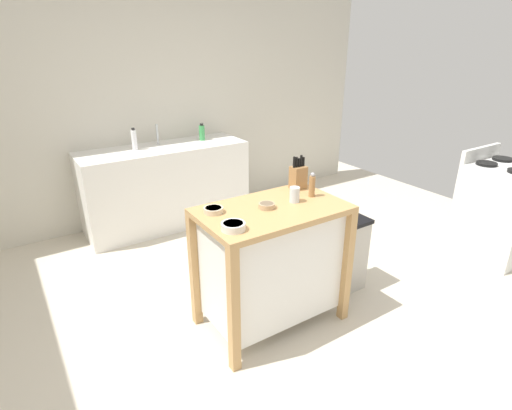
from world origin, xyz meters
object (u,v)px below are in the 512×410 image
bowl_ceramic_small (213,210)px  stove (499,211)px  bowl_ceramic_wide (233,226)px  bottle_dish_soap (202,132)px  knife_block (298,177)px  bowl_stoneware_deep (267,205)px  trash_bin (342,254)px  bottle_spray_cleaner (134,140)px  pepper_grinder (312,185)px  sink_faucet (157,134)px  drinking_cup (295,195)px  kitchen_island (271,260)px

bowl_ceramic_small → stove: 2.83m
bowl_ceramic_wide → bottle_dish_soap: bearing=68.3°
knife_block → bowl_stoneware_deep: bearing=-155.5°
bowl_stoneware_deep → trash_bin: bearing=1.2°
stove → bowl_stoneware_deep: bearing=171.5°
bottle_spray_cleaner → stove: bottle_spray_cleaner is taller
trash_bin → stove: size_ratio=0.62×
knife_block → trash_bin: size_ratio=0.40×
trash_bin → bottle_spray_cleaner: bottle_spray_cleaner is taller
knife_block → pepper_grinder: bearing=-97.4°
bowl_stoneware_deep → knife_block: bearing=24.5°
knife_block → bowl_ceramic_wide: 0.85m
sink_faucet → bottle_dish_soap: bearing=-9.9°
bowl_ceramic_small → bottle_dish_soap: bearing=65.9°
trash_bin → bottle_dish_soap: bottle_dish_soap is taller
stove → drinking_cup: bearing=171.0°
kitchen_island → bottle_dish_soap: bearing=76.4°
knife_block → pepper_grinder: (-0.02, -0.19, -0.01)m
bowl_ceramic_wide → knife_block: bearing=24.8°
bowl_ceramic_small → drinking_cup: (0.56, -0.14, 0.03)m
bowl_ceramic_wide → bowl_stoneware_deep: bowl_ceramic_wide is taller
sink_faucet → knife_block: bearing=-79.6°
bottle_spray_cleaner → bottle_dish_soap: bottle_spray_cleaner is taller
drinking_cup → sink_faucet: 2.19m
bottle_spray_cleaner → stove: size_ratio=0.23×
drinking_cup → bottle_dish_soap: (0.32, 2.10, 0.02)m
bottle_spray_cleaner → stove: (2.65, -2.43, -0.54)m
knife_block → trash_bin: bearing=-25.7°
sink_faucet → bottle_spray_cleaner: size_ratio=0.96×
knife_block → bowl_stoneware_deep: knife_block is taller
bowl_ceramic_small → bowl_stoneware_deep: bowl_ceramic_small is taller
bowl_ceramic_wide → kitchen_island: bearing=21.2°
kitchen_island → bowl_ceramic_small: bowl_ceramic_small is taller
knife_block → bowl_stoneware_deep: 0.46m
knife_block → bottle_spray_cleaner: 1.99m
bottle_dish_soap → trash_bin: bearing=-83.6°
trash_bin → stove: (1.65, -0.38, 0.14)m
bowl_stoneware_deep → sink_faucet: size_ratio=0.50×
bowl_ceramic_small → sink_faucet: sink_faucet is taller
bowl_ceramic_wide → bowl_stoneware_deep: 0.39m
trash_bin → bottle_spray_cleaner: 2.39m
bottle_spray_cleaner → stove: bearing=-42.5°
knife_block → sink_faucet: bearing=100.4°
bowl_ceramic_small → trash_bin: (1.11, -0.11, -0.61)m
bowl_stoneware_deep → stove: bearing=-8.5°
kitchen_island → knife_block: 0.66m
pepper_grinder → bottle_spray_cleaner: bottle_spray_cleaner is taller
drinking_cup → pepper_grinder: pepper_grinder is taller
kitchen_island → bottle_spray_cleaner: bearing=97.3°
drinking_cup → bowl_ceramic_small: bearing=166.1°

